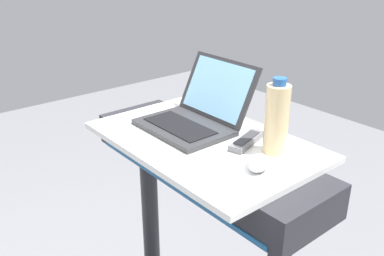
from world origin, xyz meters
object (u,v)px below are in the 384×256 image
laptop (195,114)px  tv_remote (247,141)px  computer_mouse (258,163)px  water_bottle (277,119)px

laptop → tv_remote: size_ratio=1.89×
laptop → tv_remote: laptop is taller
computer_mouse → laptop: bearing=140.4°
laptop → computer_mouse: (0.35, -0.06, -0.03)m
computer_mouse → tv_remote: size_ratio=0.60×
water_bottle → tv_remote: bearing=-165.9°
laptop → computer_mouse: bearing=-9.0°
laptop → computer_mouse: 0.35m
laptop → tv_remote: bearing=9.1°
water_bottle → tv_remote: size_ratio=1.40×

